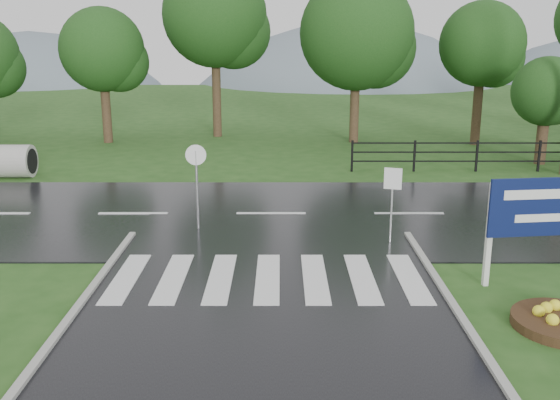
{
  "coord_description": "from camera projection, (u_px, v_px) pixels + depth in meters",
  "views": [
    {
      "loc": [
        0.27,
        -7.35,
        5.01
      ],
      "look_at": [
        0.26,
        6.0,
        1.5
      ],
      "focal_mm": 40.0,
      "sensor_mm": 36.0,
      "label": 1
    }
  ],
  "objects": [
    {
      "name": "main_road",
      "position": [
        271.0,
        215.0,
        18.05
      ],
      "size": [
        90.0,
        8.0,
        0.04
      ],
      "primitive_type": "cube",
      "color": "black",
      "rests_on": "ground"
    },
    {
      "name": "crosswalk",
      "position": [
        268.0,
        278.0,
        13.2
      ],
      "size": [
        6.5,
        2.8,
        0.02
      ],
      "color": "silver",
      "rests_on": "ground"
    },
    {
      "name": "fence_west",
      "position": [
        477.0,
        153.0,
        23.67
      ],
      "size": [
        9.58,
        0.08,
        1.2
      ],
      "color": "black",
      "rests_on": "ground"
    },
    {
      "name": "hills",
      "position": [
        307.0,
        212.0,
        75.19
      ],
      "size": [
        102.0,
        48.0,
        48.0
      ],
      "color": "slate",
      "rests_on": "ground"
    },
    {
      "name": "treeline",
      "position": [
        295.0,
        138.0,
        31.59
      ],
      "size": [
        83.2,
        5.2,
        10.0
      ],
      "color": "#153B12",
      "rests_on": "ground"
    },
    {
      "name": "estate_billboard",
      "position": [
        551.0,
        212.0,
        12.55
      ],
      "size": [
        2.61,
        0.38,
        2.3
      ],
      "color": "silver",
      "rests_on": "ground"
    },
    {
      "name": "reg_sign_small",
      "position": [
        392.0,
        190.0,
        15.16
      ],
      "size": [
        0.42,
        0.15,
        1.94
      ],
      "color": "#939399",
      "rests_on": "ground"
    },
    {
      "name": "reg_sign_round",
      "position": [
        197.0,
        177.0,
        16.24
      ],
      "size": [
        0.54,
        0.07,
        2.31
      ],
      "color": "#939399",
      "rests_on": "ground"
    },
    {
      "name": "entrance_tree_left",
      "position": [
        547.0,
        92.0,
        24.57
      ],
      "size": [
        2.73,
        2.73,
        4.28
      ],
      "color": "#3D2B1C",
      "rests_on": "ground"
    }
  ]
}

